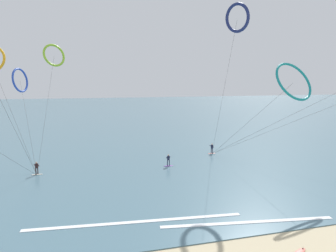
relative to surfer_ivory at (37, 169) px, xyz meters
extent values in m
cube|color=slate|center=(15.81, 78.46, -0.78)|extent=(400.00, 200.00, 0.08)
ellipsoid|color=silver|center=(0.00, -0.01, -0.71)|extent=(1.40, 0.40, 0.06)
cylinder|color=black|center=(0.11, 0.08, -0.28)|extent=(0.12, 0.12, 0.80)
cylinder|color=black|center=(-0.11, -0.09, -0.28)|extent=(0.12, 0.12, 0.80)
cube|color=black|center=(0.00, -0.01, 0.43)|extent=(0.38, 0.35, 0.62)
sphere|color=tan|center=(0.00, -0.01, 0.85)|extent=(0.22, 0.22, 0.22)
cylinder|color=black|center=(0.17, 0.24, 0.48)|extent=(0.38, 0.45, 0.39)
cylinder|color=black|center=(-0.17, -0.02, 0.48)|extent=(0.38, 0.45, 0.39)
ellipsoid|color=#EA7260|center=(26.46, 5.00, -0.71)|extent=(1.40, 0.40, 0.06)
cylinder|color=#191E38|center=(26.41, 5.13, -0.28)|extent=(0.12, 0.12, 0.80)
cylinder|color=#191E38|center=(26.52, 4.88, -0.28)|extent=(0.12, 0.12, 0.80)
cube|color=#191E38|center=(26.46, 5.00, 0.43)|extent=(0.31, 0.37, 0.62)
sphere|color=tan|center=(26.46, 5.00, 0.85)|extent=(0.22, 0.22, 0.22)
cylinder|color=#191E38|center=(26.38, 5.33, 0.48)|extent=(0.50, 0.28, 0.39)
cylinder|color=#191E38|center=(26.55, 4.92, 0.48)|extent=(0.50, 0.28, 0.39)
ellipsoid|color=purple|center=(17.48, -0.48, -0.71)|extent=(1.40, 0.40, 0.06)
cylinder|color=#191E38|center=(17.34, -0.47, -0.28)|extent=(0.12, 0.12, 0.80)
cylinder|color=#191E38|center=(17.62, -0.49, -0.28)|extent=(0.12, 0.12, 0.80)
cube|color=#191E38|center=(17.48, -0.48, 0.43)|extent=(0.33, 0.22, 0.62)
sphere|color=tan|center=(17.48, -0.48, 0.85)|extent=(0.22, 0.22, 0.22)
cylinder|color=#191E38|center=(17.26, -0.35, 0.48)|extent=(0.12, 0.51, 0.39)
cylinder|color=#191E38|center=(17.70, -0.37, 0.48)|extent=(0.12, 0.51, 0.39)
torus|color=navy|center=(26.97, -1.58, 19.83)|extent=(2.59, 4.06, 4.04)
cylinder|color=#3F3F3F|center=(26.72, 1.71, 9.40)|extent=(0.53, 6.61, 20.44)
torus|color=#2647B7|center=(-3.85, 14.40, 11.35)|extent=(2.38, 4.07, 4.09)
cylinder|color=#3F3F3F|center=(-1.92, 7.19, 5.19)|extent=(3.87, 14.43, 12.03)
cylinder|color=#3F3F3F|center=(-2.98, 3.18, 6.61)|extent=(5.98, 6.41, 14.87)
torus|color=teal|center=(30.34, -9.87, 11.22)|extent=(5.80, 4.15, 4.59)
cylinder|color=#3F3F3F|center=(28.40, -2.43, 5.13)|extent=(3.90, 14.90, 11.91)
torus|color=#8CC62D|center=(1.53, 15.67, 15.59)|extent=(4.05, 3.33, 3.95)
cylinder|color=#3F3F3F|center=(0.76, 7.83, 7.29)|extent=(1.55, 15.70, 16.24)
cylinder|color=#3F3F3F|center=(34.14, -6.00, 7.12)|extent=(15.37, 22.03, 15.89)
cylinder|color=#3F3F3F|center=(36.02, -3.35, 5.53)|extent=(19.13, 16.74, 12.72)
cylinder|color=#3F3F3F|center=(-1.46, -8.47, 9.07)|extent=(2.95, 16.94, 19.80)
cone|color=black|center=(21.21, -24.18, -0.68)|extent=(0.14, 0.14, 0.12)
cube|color=white|center=(19.53, -19.38, -0.76)|extent=(15.18, 2.60, 0.12)
cube|color=white|center=(10.23, -16.84, -0.76)|extent=(18.70, 2.18, 0.12)
camera|label=1|loc=(6.34, -41.91, 11.36)|focal=33.25mm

